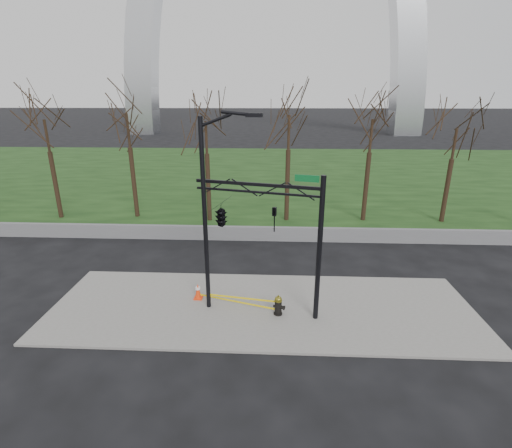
{
  "coord_description": "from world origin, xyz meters",
  "views": [
    {
      "loc": [
        0.39,
        -14.04,
        8.74
      ],
      "look_at": [
        -0.35,
        2.0,
        3.17
      ],
      "focal_mm": 26.27,
      "sensor_mm": 36.0,
      "label": 1
    }
  ],
  "objects_px": {
    "fire_hydrant": "(278,306)",
    "traffic_cone": "(198,291)",
    "street_light": "(210,204)",
    "traffic_signal_mast": "(239,216)"
  },
  "relations": [
    {
      "from": "traffic_cone",
      "to": "fire_hydrant",
      "type": "bearing_deg",
      "value": -17.49
    },
    {
      "from": "traffic_cone",
      "to": "traffic_signal_mast",
      "type": "bearing_deg",
      "value": -14.6
    },
    {
      "from": "traffic_cone",
      "to": "traffic_signal_mast",
      "type": "height_order",
      "value": "traffic_signal_mast"
    },
    {
      "from": "street_light",
      "to": "traffic_signal_mast",
      "type": "bearing_deg",
      "value": 16.35
    },
    {
      "from": "street_light",
      "to": "traffic_signal_mast",
      "type": "height_order",
      "value": "street_light"
    },
    {
      "from": "street_light",
      "to": "fire_hydrant",
      "type": "bearing_deg",
      "value": -1.48
    },
    {
      "from": "street_light",
      "to": "traffic_signal_mast",
      "type": "distance_m",
      "value": 1.27
    },
    {
      "from": "traffic_signal_mast",
      "to": "traffic_cone",
      "type": "bearing_deg",
      "value": 179.58
    },
    {
      "from": "fire_hydrant",
      "to": "street_light",
      "type": "relative_size",
      "value": 0.11
    },
    {
      "from": "fire_hydrant",
      "to": "traffic_cone",
      "type": "height_order",
      "value": "fire_hydrant"
    }
  ]
}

